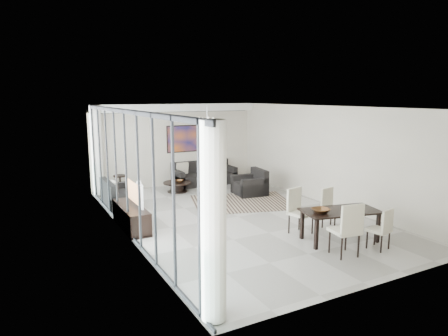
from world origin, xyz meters
TOP-DOWN VIEW (x-y plane):
  - room_shell at (0.46, 0.00)m, footprint 6.00×9.00m
  - window_wall at (-2.86, 0.00)m, footprint 0.37×8.95m
  - soffit at (0.00, 4.30)m, footprint 5.98×0.40m
  - painting at (0.50, 4.47)m, footprint 1.68×0.04m
  - chandelier at (0.30, 2.50)m, footprint 0.66×0.66m
  - rug at (0.82, 1.21)m, footprint 3.40×2.96m
  - coffee_table at (-0.40, 3.40)m, footprint 0.94×0.94m
  - bowl_coffee at (-0.33, 3.33)m, footprint 0.29×0.29m
  - sofa_main at (0.91, 4.07)m, footprint 2.26×0.92m
  - loveseat at (-2.55, 2.55)m, footprint 0.86×1.53m
  - armchair at (1.59, 1.94)m, footprint 1.01×1.06m
  - side_table at (-2.12, 4.15)m, footprint 0.43×0.43m
  - tv_console at (-2.76, 0.44)m, footprint 0.50×1.77m
  - television at (-2.60, 0.47)m, footprint 0.34×1.02m
  - dining_table at (1.10, -2.60)m, footprint 1.83×1.19m
  - dining_chair_sw at (0.57, -3.37)m, footprint 0.58×0.58m
  - dining_chair_se at (1.49, -3.43)m, footprint 0.49×0.49m
  - dining_chair_nw at (0.60, -1.73)m, footprint 0.59×0.59m
  - dining_chair_ne at (1.56, -1.79)m, footprint 0.53×0.53m
  - bowl_dining at (0.58, -2.54)m, footprint 0.38×0.38m

SIDE VIEW (x-z plane):
  - rug at x=0.82m, z-range 0.00..0.01m
  - coffee_table at x=-0.40m, z-range 0.02..0.35m
  - loveseat at x=-2.55m, z-range -0.12..0.64m
  - tv_console at x=-2.76m, z-range 0.00..0.55m
  - sofa_main at x=0.91m, z-range -0.13..0.69m
  - armchair at x=1.59m, z-range -0.13..0.69m
  - bowl_coffee at x=-0.33m, z-range 0.33..0.41m
  - side_table at x=-2.12m, z-range 0.10..0.70m
  - dining_chair_se at x=1.49m, z-range 0.06..0.95m
  - dining_chair_ne at x=1.56m, z-range 0.07..1.04m
  - dining_chair_nw at x=0.60m, z-range 0.08..1.15m
  - dining_table at x=1.10m, z-range 0.26..0.97m
  - dining_chair_sw at x=0.57m, z-range 0.09..1.20m
  - bowl_dining at x=0.58m, z-range 0.70..0.79m
  - television at x=-2.60m, z-range 0.55..1.13m
  - room_shell at x=0.46m, z-range 0.00..2.90m
  - window_wall at x=-2.86m, z-range 0.02..2.92m
  - painting at x=0.50m, z-range 1.16..2.14m
  - chandelier at x=0.30m, z-range 2.00..2.71m
  - soffit at x=0.00m, z-range 2.64..2.90m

